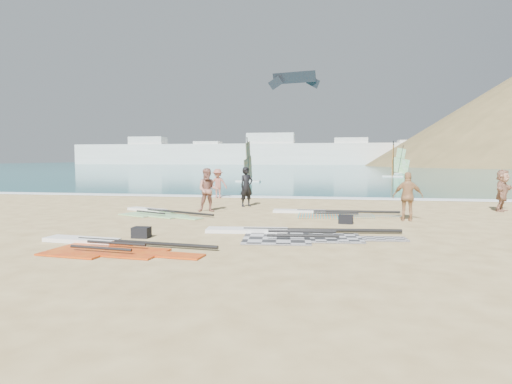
% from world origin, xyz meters
% --- Properties ---
extents(ground, '(300.00, 300.00, 0.00)m').
position_xyz_m(ground, '(0.00, 0.00, 0.00)').
color(ground, tan).
rests_on(ground, ground).
extents(sea, '(300.00, 240.00, 0.06)m').
position_xyz_m(sea, '(0.00, 132.00, 0.00)').
color(sea, '#0D555F').
rests_on(sea, ground).
extents(surf_line, '(300.00, 1.20, 0.04)m').
position_xyz_m(surf_line, '(0.00, 12.30, 0.00)').
color(surf_line, white).
rests_on(surf_line, ground).
extents(far_town, '(160.00, 8.00, 12.00)m').
position_xyz_m(far_town, '(-15.72, 150.00, 4.49)').
color(far_town, white).
rests_on(far_town, ground).
extents(rig_grey, '(6.27, 2.62, 0.20)m').
position_xyz_m(rig_grey, '(0.95, -0.39, 0.05)').
color(rig_grey, '#272729').
rests_on(rig_grey, ground).
extents(rig_green, '(4.61, 3.12, 0.19)m').
position_xyz_m(rig_green, '(-5.18, 3.96, 0.05)').
color(rig_green, '#52C931').
rests_on(rig_green, ground).
extents(rig_orange, '(5.45, 2.16, 0.20)m').
position_xyz_m(rig_orange, '(2.07, 4.89, 0.05)').
color(rig_orange, orange).
rests_on(rig_orange, ground).
extents(rig_red, '(5.28, 2.36, 0.20)m').
position_xyz_m(rig_red, '(-3.71, -3.00, 0.05)').
color(rig_red, red).
rests_on(rig_red, ground).
extents(gear_bag_near, '(0.52, 0.38, 0.33)m').
position_xyz_m(gear_bag_near, '(-3.33, -1.47, 0.16)').
color(gear_bag_near, black).
rests_on(gear_bag_near, ground).
extents(gear_bag_far, '(0.56, 0.42, 0.31)m').
position_xyz_m(gear_bag_far, '(2.88, 2.44, 0.16)').
color(gear_bag_far, black).
rests_on(gear_bag_far, ground).
extents(person_wetsuit, '(0.85, 0.84, 1.97)m').
position_xyz_m(person_wetsuit, '(-1.81, 7.37, 0.99)').
color(person_wetsuit, black).
rests_on(person_wetsuit, ground).
extents(beachgoer_left, '(1.09, 0.93, 1.96)m').
position_xyz_m(beachgoer_left, '(-3.10, 5.01, 0.98)').
color(beachgoer_left, '#A36959').
rests_on(beachgoer_left, ground).
extents(beachgoer_mid, '(1.18, 0.72, 1.77)m').
position_xyz_m(beachgoer_mid, '(-4.38, 11.50, 0.89)').
color(beachgoer_mid, '#9D594B').
rests_on(beachgoer_mid, ground).
extents(beachgoer_back, '(1.13, 0.52, 1.88)m').
position_xyz_m(beachgoer_back, '(5.23, 3.53, 0.94)').
color(beachgoer_back, '#AF7C4F').
rests_on(beachgoer_back, ground).
extents(beachgoer_right, '(1.49, 1.76, 1.91)m').
position_xyz_m(beachgoer_right, '(9.99, 7.37, 0.95)').
color(beachgoer_right, '#AC795E').
rests_on(beachgoer_right, ground).
extents(windsurfer_left, '(2.55, 3.05, 4.56)m').
position_xyz_m(windsurfer_left, '(-5.81, 28.81, 1.32)').
color(windsurfer_left, white).
rests_on(windsurfer_left, ground).
extents(windsurfer_centre, '(2.67, 3.09, 4.70)m').
position_xyz_m(windsurfer_centre, '(10.33, 43.70, 1.35)').
color(windsurfer_centre, white).
rests_on(windsurfer_centre, ground).
extents(windsurfer_right, '(2.43, 2.37, 4.44)m').
position_xyz_m(windsurfer_right, '(13.01, 54.73, 1.29)').
color(windsurfer_right, white).
rests_on(windsurfer_right, ground).
extents(kitesurf_kite, '(7.45, 2.22, 2.45)m').
position_xyz_m(kitesurf_kite, '(-2.93, 49.45, 13.87)').
color(kitesurf_kite, black).
rests_on(kitesurf_kite, ground).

